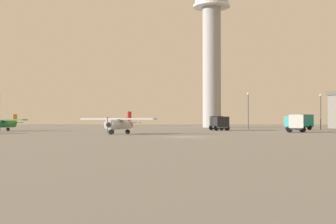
{
  "coord_description": "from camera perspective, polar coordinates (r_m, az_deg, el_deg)",
  "views": [
    {
      "loc": [
        -0.57,
        -50.95,
        1.8
      ],
      "look_at": [
        -2.28,
        15.72,
        3.17
      ],
      "focal_mm": 47.85,
      "sensor_mm": 36.0,
      "label": 1
    }
  ],
  "objects": [
    {
      "name": "ground_plane",
      "position": [
        50.98,
        2.11,
        -3.2
      ],
      "size": [
        400.0,
        400.0,
        0.0
      ],
      "primitive_type": "plane",
      "color": "gray"
    },
    {
      "name": "truck_box_teal",
      "position": [
        96.24,
        16.39,
        -1.14
      ],
      "size": [
        6.6,
        5.87,
        3.19
      ],
      "rotation": [
        0.0,
        0.0,
        3.79
      ],
      "color": "#38383D",
      "rests_on": "ground_plane"
    },
    {
      "name": "light_post_centre",
      "position": [
        100.49,
        10.18,
        0.59
      ],
      "size": [
        0.44,
        0.44,
        8.12
      ],
      "color": "#38383D",
      "rests_on": "ground_plane"
    },
    {
      "name": "truck_fuel_tanker_white",
      "position": [
        75.46,
        15.98,
        -1.25
      ],
      "size": [
        3.96,
        6.65,
        2.84
      ],
      "rotation": [
        0.0,
        0.0,
        4.47
      ],
      "color": "#38383D",
      "rests_on": "ground_plane"
    },
    {
      "name": "truck_box_black",
      "position": [
        87.3,
        6.54,
        -1.31
      ],
      "size": [
        3.69,
        7.09,
        2.8
      ],
      "rotation": [
        0.0,
        0.0,
        1.71
      ],
      "color": "#38383D",
      "rests_on": "ground_plane"
    },
    {
      "name": "airplane_green",
      "position": [
        86.95,
        -20.35,
        -1.33
      ],
      "size": [
        10.46,
        8.23,
        3.12
      ],
      "rotation": [
        0.0,
        0.0,
        4.4
      ],
      "color": "#287A42",
      "rests_on": "ground_plane"
    },
    {
      "name": "airplane_silver",
      "position": [
        62.72,
        -6.21,
        -1.44
      ],
      "size": [
        10.9,
        8.55,
        3.23
      ],
      "rotation": [
        0.0,
        0.0,
        4.42
      ],
      "color": "#B7BABF",
      "rests_on": "ground_plane"
    },
    {
      "name": "light_post_east",
      "position": [
        101.24,
        18.87,
        0.48
      ],
      "size": [
        0.44,
        0.44,
        7.62
      ],
      "color": "#38383D",
      "rests_on": "ground_plane"
    },
    {
      "name": "control_tower",
      "position": [
        131.2,
        5.59,
        8.76
      ],
      "size": [
        10.56,
        10.56,
        44.11
      ],
      "color": "gray",
      "rests_on": "ground_plane"
    }
  ]
}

